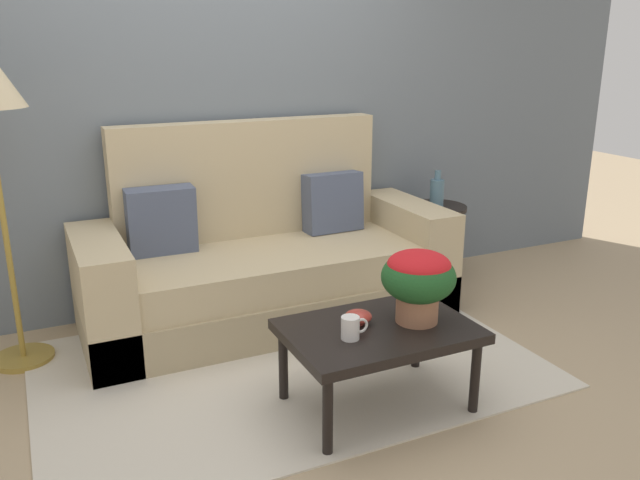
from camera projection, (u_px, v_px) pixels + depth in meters
name	position (u px, v px, depth m)	size (l,w,h in m)	color
ground_plane	(298.00, 376.00, 3.32)	(14.00, 14.00, 0.00)	tan
wall_back	(216.00, 96.00, 4.00)	(6.40, 0.12, 2.63)	slate
area_rug	(288.00, 365.00, 3.42)	(2.52, 1.69, 0.01)	beige
couch	(266.00, 264.00, 3.94)	(2.19, 0.85, 1.18)	tan
coffee_table	(378.00, 336.00, 2.94)	(0.85, 0.58, 0.41)	black
side_table	(435.00, 229.00, 4.57)	(0.42, 0.42, 0.54)	black
potted_plant	(418.00, 278.00, 2.92)	(0.34, 0.34, 0.34)	#A36B4C
coffee_mug	(351.00, 328.00, 2.79)	(0.13, 0.08, 0.10)	white
snack_bowl	(358.00, 317.00, 2.94)	(0.13, 0.13, 0.07)	#B2382D
table_vase	(437.00, 192.00, 4.47)	(0.10, 0.10, 0.25)	slate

